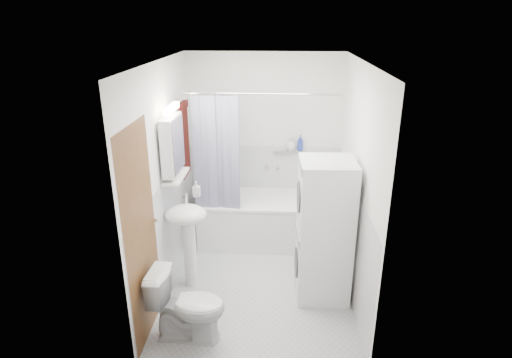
# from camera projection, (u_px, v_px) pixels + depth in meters

# --- Properties ---
(floor) EXTENTS (2.60, 2.60, 0.00)m
(floor) POSITION_uv_depth(u_px,v_px,m) (259.00, 280.00, 4.85)
(floor) COLOR #BBBBC0
(floor) RESTS_ON ground
(room_walls) EXTENTS (2.60, 2.60, 2.60)m
(room_walls) POSITION_uv_depth(u_px,v_px,m) (259.00, 155.00, 4.32)
(room_walls) COLOR white
(room_walls) RESTS_ON ground
(wainscot) EXTENTS (1.98, 2.58, 2.58)m
(wainscot) POSITION_uv_depth(u_px,v_px,m) (260.00, 221.00, 4.91)
(wainscot) COLOR white
(wainscot) RESTS_ON ground
(door) EXTENTS (0.05, 2.00, 2.00)m
(door) POSITION_uv_depth(u_px,v_px,m) (155.00, 220.00, 4.03)
(door) COLOR brown
(door) RESTS_ON ground
(bathtub) EXTENTS (1.60, 0.76, 0.61)m
(bathtub) POSITION_uv_depth(u_px,v_px,m) (261.00, 217.00, 5.58)
(bathtub) COLOR white
(bathtub) RESTS_ON ground
(tub_spout) EXTENTS (0.04, 0.12, 0.04)m
(tub_spout) POSITION_uv_depth(u_px,v_px,m) (278.00, 167.00, 5.67)
(tub_spout) COLOR silver
(tub_spout) RESTS_ON room_walls
(curtain_rod) EXTENTS (1.78, 0.02, 0.02)m
(curtain_rod) POSITION_uv_depth(u_px,v_px,m) (261.00, 94.00, 4.69)
(curtain_rod) COLOR silver
(curtain_rod) RESTS_ON room_walls
(shower_curtain) EXTENTS (0.55, 0.02, 1.45)m
(shower_curtain) POSITION_uv_depth(u_px,v_px,m) (216.00, 158.00, 4.99)
(shower_curtain) COLOR #181448
(shower_curtain) RESTS_ON curtain_rod
(sink) EXTENTS (0.44, 0.37, 1.04)m
(sink) POSITION_uv_depth(u_px,v_px,m) (187.00, 227.00, 4.54)
(sink) COLOR white
(sink) RESTS_ON ground
(medicine_cabinet) EXTENTS (0.13, 0.50, 0.71)m
(medicine_cabinet) POSITION_uv_depth(u_px,v_px,m) (172.00, 143.00, 4.43)
(medicine_cabinet) COLOR white
(medicine_cabinet) RESTS_ON room_walls
(shelf) EXTENTS (0.18, 0.54, 0.02)m
(shelf) POSITION_uv_depth(u_px,v_px,m) (176.00, 176.00, 4.56)
(shelf) COLOR silver
(shelf) RESTS_ON room_walls
(shower_caddy) EXTENTS (0.22, 0.06, 0.02)m
(shower_caddy) POSITION_uv_depth(u_px,v_px,m) (282.00, 151.00, 5.58)
(shower_caddy) COLOR silver
(shower_caddy) RESTS_ON room_walls
(towel) EXTENTS (0.07, 0.38, 0.91)m
(towel) POSITION_uv_depth(u_px,v_px,m) (184.00, 138.00, 5.08)
(towel) COLOR #4E1813
(towel) RESTS_ON room_walls
(washer_dryer) EXTENTS (0.56, 0.55, 1.51)m
(washer_dryer) POSITION_uv_depth(u_px,v_px,m) (324.00, 231.00, 4.35)
(washer_dryer) COLOR white
(washer_dryer) RESTS_ON ground
(toilet) EXTENTS (0.71, 0.43, 0.67)m
(toilet) POSITION_uv_depth(u_px,v_px,m) (188.00, 306.00, 3.88)
(toilet) COLOR white
(toilet) RESTS_ON ground
(soap_pump) EXTENTS (0.08, 0.17, 0.08)m
(soap_pump) POSITION_uv_depth(u_px,v_px,m) (197.00, 193.00, 4.78)
(soap_pump) COLOR gray
(soap_pump) RESTS_ON sink
(shelf_bottle) EXTENTS (0.07, 0.18, 0.07)m
(shelf_bottle) POSITION_uv_depth(u_px,v_px,m) (172.00, 177.00, 4.40)
(shelf_bottle) COLOR gray
(shelf_bottle) RESTS_ON shelf
(shelf_cup) EXTENTS (0.10, 0.09, 0.10)m
(shelf_cup) POSITION_uv_depth(u_px,v_px,m) (178.00, 167.00, 4.65)
(shelf_cup) COLOR gray
(shelf_cup) RESTS_ON shelf
(shampoo_a) EXTENTS (0.13, 0.17, 0.13)m
(shampoo_a) POSITION_uv_depth(u_px,v_px,m) (291.00, 146.00, 5.55)
(shampoo_a) COLOR gray
(shampoo_a) RESTS_ON shower_caddy
(shampoo_b) EXTENTS (0.08, 0.21, 0.08)m
(shampoo_b) POSITION_uv_depth(u_px,v_px,m) (300.00, 148.00, 5.55)
(shampoo_b) COLOR #26399A
(shampoo_b) RESTS_ON shower_caddy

